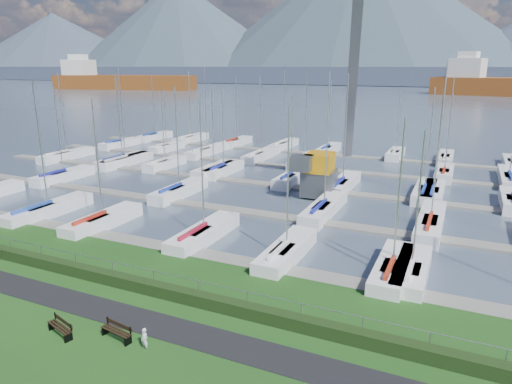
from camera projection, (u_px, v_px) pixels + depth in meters
The scene contains 13 objects.
path at pixel (135, 319), 23.43m from camera, with size 160.00×2.00×0.04m, color black.
water at pixel (441, 90), 253.97m from camera, with size 800.00×540.00×0.20m, color #465467.
hedge at pixel (164, 291), 25.62m from camera, with size 80.00×0.70×0.70m, color black.
fence at pixel (168, 274), 25.74m from camera, with size 0.04×0.04×80.00m, color gray.
foothill at pixel (448, 76), 313.59m from camera, with size 900.00×80.00×12.00m, color #414A5F.
mountains at pixel (468, 22), 365.16m from camera, with size 1190.00×360.00×115.00m.
docks at pixel (310, 189), 48.90m from camera, with size 90.00×41.60×0.25m.
bench_left at pixel (61, 327), 21.94m from camera, with size 1.84×0.92×0.85m.
bench_right at pixel (117, 331), 21.61m from camera, with size 1.84×0.69×0.85m.
person at pixel (144, 337), 20.84m from camera, with size 0.42×0.28×1.16m, color silver.
crane at pixel (328, 140), 45.77m from camera, with size 5.98×13.23×22.35m.
cargo_ship_west at pixel (118, 82), 259.75m from camera, with size 82.59×33.41×21.50m.
sailboat_fleet at pixel (304, 132), 50.46m from camera, with size 74.80×49.77×13.77m.
Camera 1 is at (14.36, -19.34, 12.55)m, focal length 32.00 mm.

